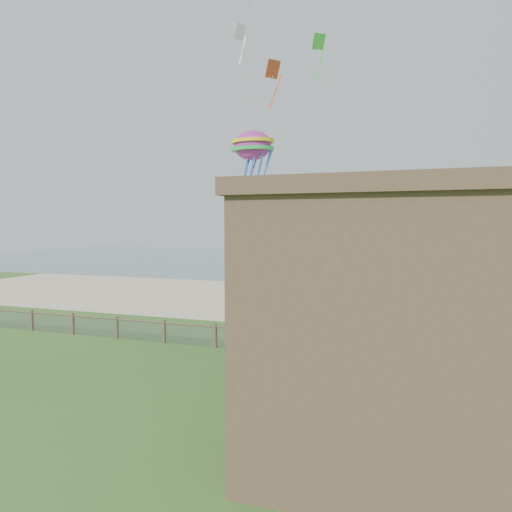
% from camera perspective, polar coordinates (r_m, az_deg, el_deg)
% --- Properties ---
extents(ground, '(160.00, 160.00, 0.00)m').
position_cam_1_polar(ground, '(19.10, -12.59, -15.61)').
color(ground, '#2D5E20').
rests_on(ground, ground).
extents(sand_beach, '(72.00, 20.00, 0.02)m').
position_cam_1_polar(sand_beach, '(39.05, 4.41, -5.46)').
color(sand_beach, '#C6B08F').
rests_on(sand_beach, ground).
extents(ocean, '(160.00, 68.00, 0.02)m').
position_cam_1_polar(ocean, '(82.16, 11.93, -0.61)').
color(ocean, slate).
rests_on(ocean, ground).
extents(chainlink_fence, '(36.20, 0.20, 1.25)m').
position_cam_1_polar(chainlink_fence, '(24.05, -5.09, -10.07)').
color(chainlink_fence, brown).
rests_on(chainlink_fence, ground).
extents(motel_deck, '(15.00, 2.00, 0.50)m').
position_cam_1_polar(motel_deck, '(21.57, 28.11, -12.99)').
color(motel_deck, brown).
rests_on(motel_deck, ground).
extents(picnic_table, '(1.88, 1.64, 0.67)m').
position_cam_1_polar(picnic_table, '(22.48, -1.31, -11.62)').
color(picnic_table, brown).
rests_on(picnic_table, ground).
extents(octopus_kite, '(3.42, 2.69, 6.34)m').
position_cam_1_polar(octopus_kite, '(32.42, -0.44, 10.81)').
color(octopus_kite, '#FC2F27').
extents(kite_white, '(2.02, 1.79, 2.55)m').
position_cam_1_polar(kite_white, '(38.07, -2.05, 25.26)').
color(kite_white, white).
extents(kite_red, '(1.99, 1.94, 2.60)m').
position_cam_1_polar(kite_red, '(30.09, 2.11, 21.00)').
color(kite_red, '#D14B24').
extents(kite_green, '(2.03, 2.20, 3.01)m').
position_cam_1_polar(kite_green, '(37.42, 7.84, 23.68)').
color(kite_green, green).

